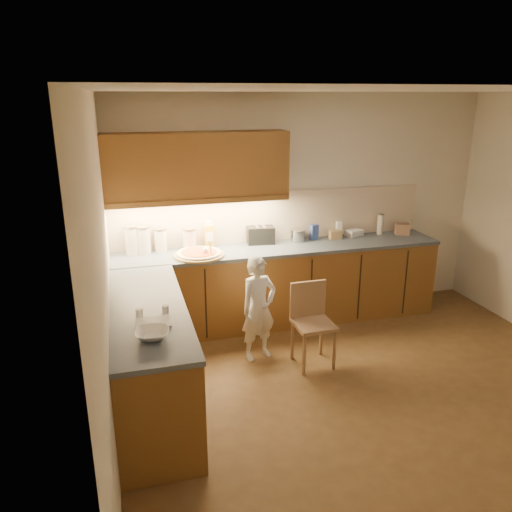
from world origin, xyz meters
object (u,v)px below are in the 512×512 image
wooden_chair (311,318)px  toaster (260,235)px  pizza_on_board (199,254)px  child (259,308)px  oil_jug (209,235)px

wooden_chair → toaster: bearing=97.9°
pizza_on_board → toaster: 0.82m
child → oil_jug: bearing=90.2°
pizza_on_board → oil_jug: bearing=61.3°
child → wooden_chair: child is taller
pizza_on_board → oil_jug: 0.36m
oil_jug → toaster: size_ratio=0.93×
pizza_on_board → child: bearing=-54.6°
wooden_chair → toaster: toaster is taller
toaster → oil_jug: bearing=-175.8°
child → toaster: bearing=55.5°
child → pizza_on_board: bearing=107.9°
child → wooden_chair: size_ratio=1.31×
oil_jug → toaster: (0.60, -0.02, -0.04)m
wooden_chair → oil_jug: bearing=122.3°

